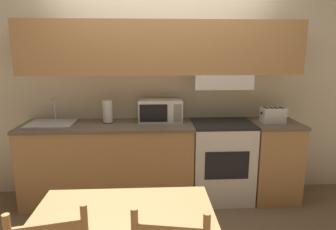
{
  "coord_description": "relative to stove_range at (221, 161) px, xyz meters",
  "views": [
    {
      "loc": [
        -0.11,
        -3.53,
        1.72
      ],
      "look_at": [
        0.05,
        -0.53,
        1.07
      ],
      "focal_mm": 32.0,
      "sensor_mm": 36.0,
      "label": 1
    }
  ],
  "objects": [
    {
      "name": "microwave",
      "position": [
        -0.7,
        0.11,
        0.58
      ],
      "size": [
        0.49,
        0.3,
        0.25
      ],
      "color": "white",
      "rests_on": "lower_counter_main"
    },
    {
      "name": "lower_counter_right_stub",
      "position": [
        0.61,
        -0.01,
        0.0
      ],
      "size": [
        0.53,
        0.58,
        0.92
      ],
      "color": "tan",
      "rests_on": "ground_plane"
    },
    {
      "name": "sink_basin",
      "position": [
        -1.9,
        -0.01,
        0.48
      ],
      "size": [
        0.49,
        0.4,
        0.28
      ],
      "color": "#B7BABF",
      "rests_on": "lower_counter_main"
    },
    {
      "name": "dining_table",
      "position": [
        -0.97,
        -1.6,
        0.18
      ],
      "size": [
        1.09,
        0.62,
        0.77
      ],
      "color": "#B27F4C",
      "rests_on": "ground_plane"
    },
    {
      "name": "wall_back",
      "position": [
        -0.66,
        0.21,
        1.03
      ],
      "size": [
        5.5,
        0.38,
        2.55
      ],
      "color": "silver",
      "rests_on": "ground_plane"
    },
    {
      "name": "lower_counter_main",
      "position": [
        -1.29,
        -0.01,
        0.0
      ],
      "size": [
        1.9,
        0.58,
        0.92
      ],
      "color": "tan",
      "rests_on": "ground_plane"
    },
    {
      "name": "stove_range",
      "position": [
        0.0,
        0.0,
        0.0
      ],
      "size": [
        0.68,
        0.56,
        0.92
      ],
      "color": "white",
      "rests_on": "ground_plane"
    },
    {
      "name": "paper_towel_roll",
      "position": [
        -1.3,
        0.07,
        0.58
      ],
      "size": [
        0.12,
        0.12,
        0.25
      ],
      "color": "black",
      "rests_on": "lower_counter_main"
    },
    {
      "name": "toaster",
      "position": [
        0.57,
        -0.03,
        0.55
      ],
      "size": [
        0.27,
        0.17,
        0.17
      ],
      "color": "white",
      "rests_on": "lower_counter_right_stub"
    },
    {
      "name": "ground_plane",
      "position": [
        -0.68,
        0.28,
        -0.46
      ],
      "size": [
        16.0,
        16.0,
        0.0
      ],
      "primitive_type": "plane",
      "color": "#7F664C"
    }
  ]
}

